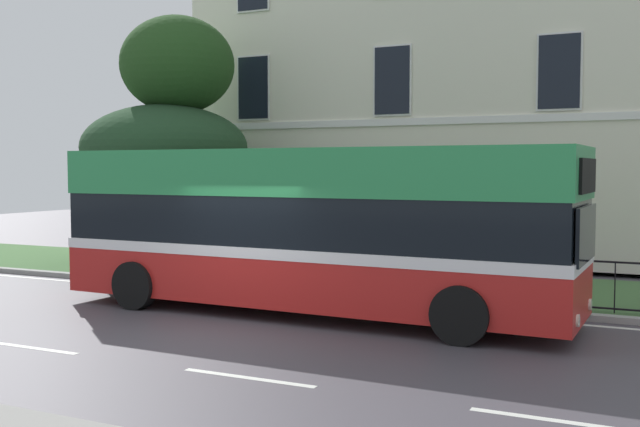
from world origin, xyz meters
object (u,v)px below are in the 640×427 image
at_px(single_decker_bus, 309,228).
at_px(litter_bin, 230,255).
at_px(georgian_townhouse, 510,47).
at_px(evergreen_tree, 174,166).

xyz_separation_m(single_decker_bus, litter_bin, (-3.48, 2.70, -0.98)).
bearing_deg(single_decker_bus, litter_bin, 143.93).
height_order(georgian_townhouse, evergreen_tree, georgian_townhouse).
bearing_deg(litter_bin, evergreen_tree, 146.72).
relative_size(georgian_townhouse, single_decker_bus, 1.84).
xyz_separation_m(georgian_townhouse, single_decker_bus, (-1.28, -12.89, -5.23)).
xyz_separation_m(georgian_townhouse, litter_bin, (-4.77, -10.19, -6.21)).
bearing_deg(litter_bin, single_decker_bus, -37.80).
bearing_deg(georgian_townhouse, single_decker_bus, -95.69).
bearing_deg(litter_bin, georgian_townhouse, 64.91).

